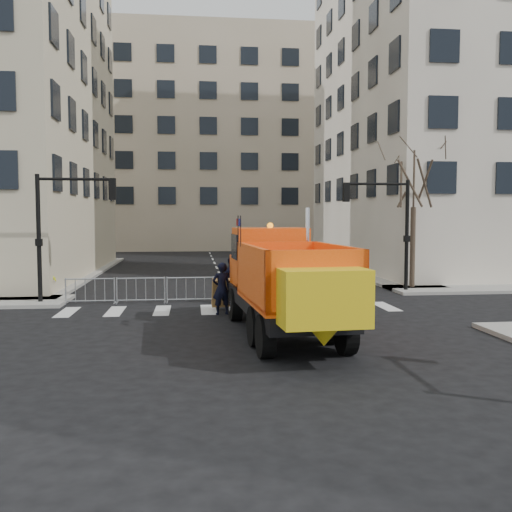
{
  "coord_description": "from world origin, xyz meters",
  "views": [
    {
      "loc": [
        -1.7,
        -16.79,
        3.67
      ],
      "look_at": [
        0.45,
        2.5,
        2.32
      ],
      "focal_mm": 40.0,
      "sensor_mm": 36.0,
      "label": 1
    }
  ],
  "objects": [
    {
      "name": "cop_b",
      "position": [
        1.05,
        4.47,
        0.88
      ],
      "size": [
        0.89,
        0.72,
        1.75
      ],
      "primitive_type": "imported",
      "rotation": [
        0.0,
        0.0,
        3.21
      ],
      "color": "black",
      "rests_on": "ground"
    },
    {
      "name": "cop_a",
      "position": [
        -0.64,
        4.37,
        0.98
      ],
      "size": [
        0.81,
        0.63,
        1.96
      ],
      "primitive_type": "imported",
      "rotation": [
        0.0,
        0.0,
        3.38
      ],
      "color": "black",
      "rests_on": "ground"
    },
    {
      "name": "building_right",
      "position": [
        20.0,
        22.0,
        16.0
      ],
      "size": [
        22.0,
        22.0,
        32.0
      ],
      "primitive_type": "cube",
      "color": "#C0B4A3",
      "rests_on": "ground"
    },
    {
      "name": "building_far",
      "position": [
        0.0,
        52.0,
        12.0
      ],
      "size": [
        30.0,
        18.0,
        24.0
      ],
      "primitive_type": "cube",
      "color": "tan",
      "rests_on": "ground"
    },
    {
      "name": "sidewalk_back",
      "position": [
        0.0,
        8.5,
        0.07
      ],
      "size": [
        64.0,
        5.0,
        0.15
      ],
      "primitive_type": "cube",
      "color": "gray",
      "rests_on": "ground"
    },
    {
      "name": "cop_c",
      "position": [
        -0.07,
        7.0,
        0.98
      ],
      "size": [
        1.2,
        1.09,
        1.96
      ],
      "primitive_type": "imported",
      "rotation": [
        0.0,
        0.0,
        3.81
      ],
      "color": "black",
      "rests_on": "ground"
    },
    {
      "name": "ground",
      "position": [
        0.0,
        0.0,
        0.0
      ],
      "size": [
        120.0,
        120.0,
        0.0
      ],
      "primitive_type": "plane",
      "color": "black",
      "rests_on": "ground"
    },
    {
      "name": "crowd_barriers",
      "position": [
        -0.75,
        7.6,
        0.55
      ],
      "size": [
        12.6,
        0.6,
        1.1
      ],
      "primitive_type": null,
      "color": "#9EA0A5",
      "rests_on": "ground"
    },
    {
      "name": "traffic_light_left",
      "position": [
        -8.0,
        7.5,
        2.7
      ],
      "size": [
        0.18,
        0.18,
        5.4
      ],
      "primitive_type": "cylinder",
      "color": "black",
      "rests_on": "ground"
    },
    {
      "name": "worker",
      "position": [
        -8.39,
        9.53,
        1.03
      ],
      "size": [
        1.32,
        1.17,
        1.77
      ],
      "primitive_type": "imported",
      "rotation": [
        0.0,
        0.0,
        0.58
      ],
      "color": "yellow",
      "rests_on": "sidewalk_back"
    },
    {
      "name": "traffic_light_right",
      "position": [
        8.5,
        9.5,
        2.7
      ],
      "size": [
        0.18,
        0.18,
        5.4
      ],
      "primitive_type": "cylinder",
      "color": "black",
      "rests_on": "ground"
    },
    {
      "name": "newspaper_box",
      "position": [
        5.21,
        9.19,
        0.7
      ],
      "size": [
        0.52,
        0.48,
        1.1
      ],
      "primitive_type": "cube",
      "rotation": [
        0.0,
        0.0,
        -0.19
      ],
      "color": "#A6110C",
      "rests_on": "sidewalk_back"
    },
    {
      "name": "plow_truck",
      "position": [
        1.07,
        0.18,
        1.76
      ],
      "size": [
        3.59,
        10.35,
        3.96
      ],
      "rotation": [
        0.0,
        0.0,
        1.64
      ],
      "color": "black",
      "rests_on": "ground"
    },
    {
      "name": "street_tree",
      "position": [
        9.2,
        10.5,
        3.75
      ],
      "size": [
        3.0,
        3.0,
        7.5
      ],
      "primitive_type": null,
      "color": "#382B21",
      "rests_on": "ground"
    }
  ]
}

